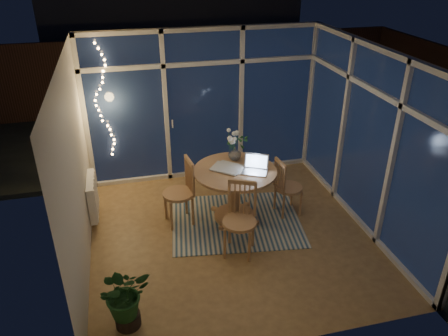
{
  "coord_description": "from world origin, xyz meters",
  "views": [
    {
      "loc": [
        -1.36,
        -5.0,
        3.8
      ],
      "look_at": [
        -0.07,
        0.25,
        0.97
      ],
      "focal_mm": 35.0,
      "sensor_mm": 36.0,
      "label": 1
    }
  ],
  "objects_px": {
    "dining_table": "(235,194)",
    "chair_front": "(239,221)",
    "chair_right": "(289,186)",
    "flower_vase": "(235,153)",
    "laptop": "(255,164)",
    "potted_plant": "(125,299)",
    "chair_left": "(178,192)"
  },
  "relations": [
    {
      "from": "chair_right",
      "to": "flower_vase",
      "type": "bearing_deg",
      "value": 57.48
    },
    {
      "from": "dining_table",
      "to": "chair_right",
      "type": "relative_size",
      "value": 1.3
    },
    {
      "from": "chair_left",
      "to": "chair_front",
      "type": "relative_size",
      "value": 1.0
    },
    {
      "from": "chair_left",
      "to": "chair_right",
      "type": "height_order",
      "value": "chair_left"
    },
    {
      "from": "dining_table",
      "to": "chair_left",
      "type": "height_order",
      "value": "chair_left"
    },
    {
      "from": "flower_vase",
      "to": "dining_table",
      "type": "bearing_deg",
      "value": -104.31
    },
    {
      "from": "chair_front",
      "to": "flower_vase",
      "type": "bearing_deg",
      "value": 103.55
    },
    {
      "from": "chair_front",
      "to": "flower_vase",
      "type": "xyz_separation_m",
      "value": [
        0.24,
        1.15,
        0.42
      ]
    },
    {
      "from": "chair_left",
      "to": "flower_vase",
      "type": "bearing_deg",
      "value": 96.55
    },
    {
      "from": "laptop",
      "to": "potted_plant",
      "type": "bearing_deg",
      "value": -113.12
    },
    {
      "from": "laptop",
      "to": "potted_plant",
      "type": "xyz_separation_m",
      "value": [
        -1.95,
        -1.62,
        -0.58
      ]
    },
    {
      "from": "chair_left",
      "to": "laptop",
      "type": "distance_m",
      "value": 1.2
    },
    {
      "from": "dining_table",
      "to": "laptop",
      "type": "bearing_deg",
      "value": -29.21
    },
    {
      "from": "chair_front",
      "to": "chair_right",
      "type": "bearing_deg",
      "value": 63.1
    },
    {
      "from": "flower_vase",
      "to": "potted_plant",
      "type": "distance_m",
      "value": 2.8
    },
    {
      "from": "chair_left",
      "to": "laptop",
      "type": "height_order",
      "value": "laptop"
    },
    {
      "from": "laptop",
      "to": "potted_plant",
      "type": "height_order",
      "value": "laptop"
    },
    {
      "from": "chair_front",
      "to": "potted_plant",
      "type": "relative_size",
      "value": 1.37
    },
    {
      "from": "chair_right",
      "to": "chair_front",
      "type": "distance_m",
      "value": 1.27
    },
    {
      "from": "chair_right",
      "to": "laptop",
      "type": "relative_size",
      "value": 2.68
    },
    {
      "from": "chair_right",
      "to": "potted_plant",
      "type": "relative_size",
      "value": 1.24
    },
    {
      "from": "chair_right",
      "to": "flower_vase",
      "type": "xyz_separation_m",
      "value": [
        -0.76,
        0.38,
        0.47
      ]
    },
    {
      "from": "dining_table",
      "to": "chair_front",
      "type": "height_order",
      "value": "chair_front"
    },
    {
      "from": "chair_right",
      "to": "chair_front",
      "type": "relative_size",
      "value": 0.9
    },
    {
      "from": "chair_front",
      "to": "laptop",
      "type": "height_order",
      "value": "laptop"
    },
    {
      "from": "laptop",
      "to": "dining_table",
      "type": "bearing_deg",
      "value": 177.89
    },
    {
      "from": "flower_vase",
      "to": "chair_front",
      "type": "bearing_deg",
      "value": -101.81
    },
    {
      "from": "dining_table",
      "to": "laptop",
      "type": "relative_size",
      "value": 3.48
    },
    {
      "from": "chair_front",
      "to": "laptop",
      "type": "bearing_deg",
      "value": 84.18
    },
    {
      "from": "laptop",
      "to": "flower_vase",
      "type": "height_order",
      "value": "laptop"
    },
    {
      "from": "chair_right",
      "to": "flower_vase",
      "type": "relative_size",
      "value": 4.49
    },
    {
      "from": "laptop",
      "to": "chair_right",
      "type": "bearing_deg",
      "value": 35.81
    }
  ]
}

